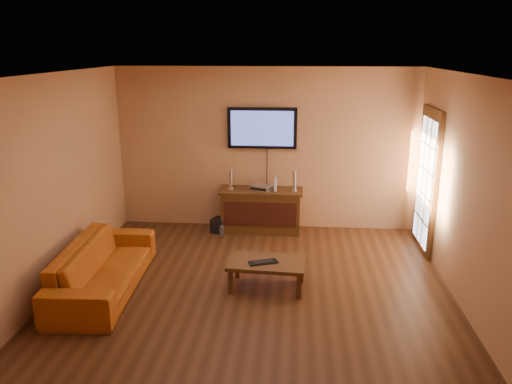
# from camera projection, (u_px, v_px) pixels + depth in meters

# --- Properties ---
(ground_plane) EXTENTS (5.00, 5.00, 0.00)m
(ground_plane) POSITION_uv_depth(u_px,v_px,m) (253.00, 293.00, 6.32)
(ground_plane) COLOR #381F0F
(ground_plane) RESTS_ON ground
(room_walls) EXTENTS (5.00, 5.00, 5.00)m
(room_walls) POSITION_uv_depth(u_px,v_px,m) (257.00, 152.00, 6.44)
(room_walls) COLOR tan
(room_walls) RESTS_ON ground
(french_door) EXTENTS (0.07, 1.02, 2.22)m
(french_door) POSITION_uv_depth(u_px,v_px,m) (427.00, 182.00, 7.46)
(french_door) COLOR #40240E
(french_door) RESTS_ON ground
(media_console) EXTENTS (1.37, 0.52, 0.72)m
(media_console) POSITION_uv_depth(u_px,v_px,m) (261.00, 210.00, 8.36)
(media_console) COLOR #40240E
(media_console) RESTS_ON ground
(television) EXTENTS (1.14, 0.08, 0.68)m
(television) POSITION_uv_depth(u_px,v_px,m) (262.00, 128.00, 8.19)
(television) COLOR black
(television) RESTS_ON ground
(coffee_table) EXTENTS (1.01, 0.65, 0.37)m
(coffee_table) POSITION_uv_depth(u_px,v_px,m) (267.00, 265.00, 6.38)
(coffee_table) COLOR #40240E
(coffee_table) RESTS_ON ground
(sofa) EXTENTS (0.73, 2.17, 0.84)m
(sofa) POSITION_uv_depth(u_px,v_px,m) (103.00, 259.00, 6.30)
(sofa) COLOR #A94F12
(sofa) RESTS_ON ground
(speaker_left) EXTENTS (0.09, 0.09, 0.34)m
(speaker_left) POSITION_uv_depth(u_px,v_px,m) (231.00, 180.00, 8.26)
(speaker_left) COLOR silver
(speaker_left) RESTS_ON media_console
(speaker_right) EXTENTS (0.09, 0.09, 0.34)m
(speaker_right) POSITION_uv_depth(u_px,v_px,m) (295.00, 182.00, 8.15)
(speaker_right) COLOR silver
(speaker_right) RESTS_ON media_console
(av_receiver) EXTENTS (0.40, 0.35, 0.08)m
(av_receiver) POSITION_uv_depth(u_px,v_px,m) (262.00, 187.00, 8.25)
(av_receiver) COLOR silver
(av_receiver) RESTS_ON media_console
(game_console) EXTENTS (0.05, 0.16, 0.21)m
(game_console) POSITION_uv_depth(u_px,v_px,m) (275.00, 184.00, 8.19)
(game_console) COLOR white
(game_console) RESTS_ON media_console
(subwoofer) EXTENTS (0.31, 0.31, 0.24)m
(subwoofer) POSITION_uv_depth(u_px,v_px,m) (220.00, 225.00, 8.36)
(subwoofer) COLOR black
(subwoofer) RESTS_ON ground
(bottle) EXTENTS (0.08, 0.08, 0.22)m
(bottle) POSITION_uv_depth(u_px,v_px,m) (222.00, 232.00, 8.11)
(bottle) COLOR white
(bottle) RESTS_ON ground
(keyboard) EXTENTS (0.39, 0.26, 0.02)m
(keyboard) POSITION_uv_depth(u_px,v_px,m) (263.00, 262.00, 6.31)
(keyboard) COLOR black
(keyboard) RESTS_ON coffee_table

